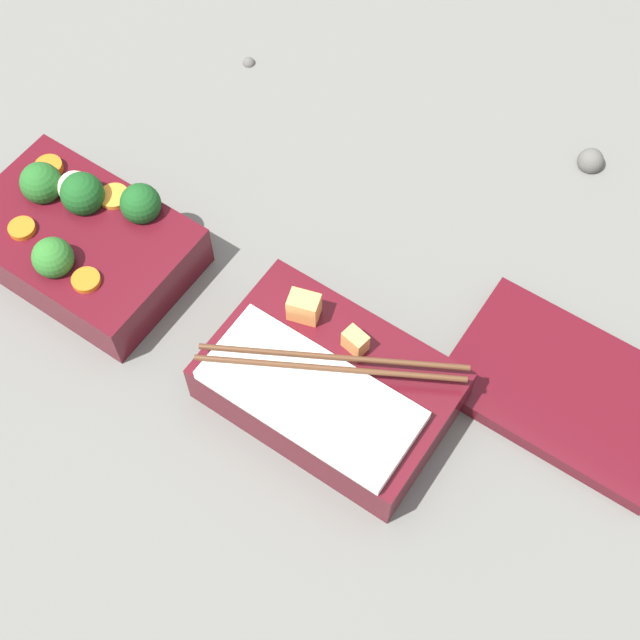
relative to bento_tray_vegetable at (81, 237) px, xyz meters
name	(u,v)px	position (x,y,z in m)	size (l,w,h in m)	color
ground_plane	(212,316)	(0.14, 0.01, -0.03)	(3.00, 3.00, 0.00)	slate
bento_tray_vegetable	(81,237)	(0.00, 0.00, 0.00)	(0.21, 0.14, 0.08)	#510F19
bento_tray_rice	(328,385)	(0.28, 0.00, 0.00)	(0.21, 0.14, 0.08)	#510F19
bento_lid	(566,389)	(0.45, 0.13, -0.02)	(0.20, 0.14, 0.02)	#510F19
pebble_0	(590,161)	(0.36, 0.38, -0.02)	(0.03, 0.03, 0.03)	#595651
pebble_1	(249,61)	(-0.02, 0.30, -0.03)	(0.01, 0.01, 0.01)	#595651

